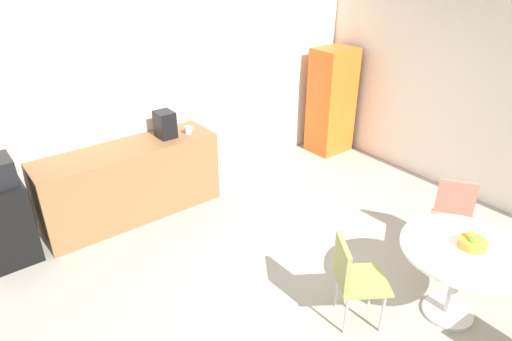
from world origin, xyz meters
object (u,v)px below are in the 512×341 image
Objects in this scene: chair_olive at (352,273)px; fruit_bowl at (473,242)px; locker_cabinet at (331,101)px; mini_fridge at (2,223)px; chair_coral at (454,212)px; coffee_maker at (165,124)px; mug_white at (188,130)px; round_table at (461,262)px.

chair_olive is 1.04m from fruit_bowl.
chair_olive is at bearing -133.34° from locker_cabinet.
mini_fridge is at bearing 178.78° from locker_cabinet.
locker_cabinet is 2.85m from chair_coral.
coffee_maker is at bearing 123.27° from chair_coral.
coffee_maker is at bearing 95.22° from chair_olive.
mini_fridge is 1.06× the size of chair_olive.
chair_olive is 6.43× the size of mug_white.
mini_fridge is at bearing 132.28° from fruit_bowl.
mug_white is (-2.51, 0.02, 0.14)m from locker_cabinet.
chair_coral is 3.36m from coffee_maker.
chair_coral is 6.43× the size of mug_white.
chair_olive reaches higher than round_table.
mini_fridge is 3.85× the size of fruit_bowl.
round_table is 0.94m from chair_olive.
mug_white reaches higher than chair_olive.
round_table is 0.21m from fruit_bowl.
mug_white reaches higher than chair_coral.
locker_cabinet is 12.53× the size of mug_white.
coffee_maker is (1.92, 0.00, 0.62)m from mini_fridge.
locker_cabinet is 1.95× the size of chair_coral.
locker_cabinet is at bearing -0.45° from mug_white.
chair_coral and chair_olive have the same top height.
chair_olive is at bearing -90.16° from mug_white.
fruit_bowl reaches higher than chair_olive.
chair_olive is (-1.57, 0.01, 0.00)m from chair_coral.
locker_cabinet reaches higher than coffee_maker.
mug_white is at bearing 103.58° from round_table.
locker_cabinet is at bearing 61.41° from round_table.
mini_fridge is at bearing 177.88° from mug_white.
round_table is at bearing -118.59° from locker_cabinet.
round_table is 3.31m from mug_white.
fruit_bowl is (-1.67, -3.21, -0.02)m from locker_cabinet.
fruit_bowl is at bearing -117.55° from locker_cabinet.
fruit_bowl is at bearing -75.54° from mug_white.
chair_coral is 0.94m from fruit_bowl.
mug_white is at bearing -17.20° from coffee_maker.
chair_coral is at bearing -109.55° from locker_cabinet.
coffee_maker is at bearing 108.27° from fruit_bowl.
round_table is at bearing -72.52° from coffee_maker.
chair_coral is (-0.95, -2.67, -0.29)m from locker_cabinet.
mini_fridge reaches higher than chair_olive.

